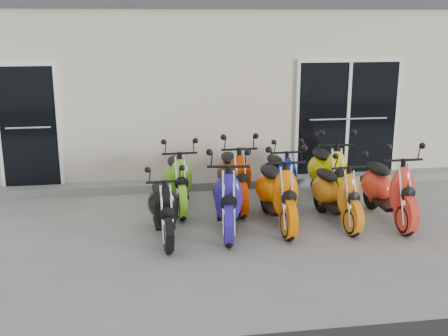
{
  "coord_description": "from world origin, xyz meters",
  "views": [
    {
      "loc": [
        -1.29,
        -7.84,
        3.05
      ],
      "look_at": [
        0.0,
        0.6,
        0.75
      ],
      "focal_mm": 45.0,
      "sensor_mm": 36.0,
      "label": 1
    }
  ],
  "objects": [
    {
      "name": "scooter_front_black",
      "position": [
        -1.01,
        -0.34,
        0.59
      ],
      "size": [
        0.67,
        1.62,
        1.18
      ],
      "primitive_type": null,
      "rotation": [
        0.0,
        0.0,
        0.06
      ],
      "color": "black",
      "rests_on": "ground"
    },
    {
      "name": "door_right",
      "position": [
        2.6,
        2.17,
        1.26
      ],
      "size": [
        2.02,
        0.08,
        2.22
      ],
      "primitive_type": "cube",
      "color": "black",
      "rests_on": "front_step"
    },
    {
      "name": "scooter_front_blue",
      "position": [
        -0.06,
        -0.16,
        0.67
      ],
      "size": [
        0.9,
        1.89,
        1.35
      ],
      "primitive_type": null,
      "rotation": [
        0.0,
        0.0,
        -0.13
      ],
      "color": "navy",
      "rests_on": "ground"
    },
    {
      "name": "building",
      "position": [
        0.0,
        5.2,
        1.6
      ],
      "size": [
        14.0,
        6.0,
        3.2
      ],
      "primitive_type": "cube",
      "color": "beige",
      "rests_on": "ground"
    },
    {
      "name": "roof_cap",
      "position": [
        0.0,
        5.2,
        3.28
      ],
      "size": [
        14.2,
        6.2,
        0.16
      ],
      "primitive_type": "cube",
      "color": "#3F3F42",
      "rests_on": "building"
    },
    {
      "name": "scooter_back_yellow",
      "position": [
        1.81,
        0.89,
        0.67
      ],
      "size": [
        0.73,
        1.84,
        1.34
      ],
      "primitive_type": null,
      "rotation": [
        0.0,
        0.0,
        -0.04
      ],
      "color": "#D9D600",
      "rests_on": "ground"
    },
    {
      "name": "front_step",
      "position": [
        0.0,
        2.02,
        0.07
      ],
      "size": [
        14.0,
        0.4,
        0.15
      ],
      "primitive_type": "cube",
      "color": "gray",
      "rests_on": "ground"
    },
    {
      "name": "scooter_back_red",
      "position": [
        0.21,
        0.9,
        0.66
      ],
      "size": [
        0.7,
        1.81,
        1.33
      ],
      "primitive_type": null,
      "rotation": [
        0.0,
        0.0,
        0.03
      ],
      "color": "#B02A00",
      "rests_on": "ground"
    },
    {
      "name": "scooter_back_blue",
      "position": [
        1.02,
        1.0,
        0.59
      ],
      "size": [
        0.62,
        1.62,
        1.19
      ],
      "primitive_type": null,
      "rotation": [
        0.0,
        0.0,
        0.03
      ],
      "color": "#071399",
      "rests_on": "ground"
    },
    {
      "name": "scooter_back_green",
      "position": [
        -0.71,
        0.94,
        0.63
      ],
      "size": [
        0.67,
        1.73,
        1.27
      ],
      "primitive_type": null,
      "rotation": [
        0.0,
        0.0,
        0.03
      ],
      "color": "#6AB81C",
      "rests_on": "ground"
    },
    {
      "name": "scooter_front_red",
      "position": [
        2.42,
        -0.14,
        0.67
      ],
      "size": [
        0.68,
        1.81,
        1.33
      ],
      "primitive_type": null,
      "rotation": [
        0.0,
        0.0,
        0.01
      ],
      "color": "red",
      "rests_on": "ground"
    },
    {
      "name": "door_left",
      "position": [
        -3.2,
        2.17,
        1.26
      ],
      "size": [
        1.07,
        0.08,
        2.22
      ],
      "primitive_type": "cube",
      "color": "black",
      "rests_on": "front_step"
    },
    {
      "name": "scooter_front_orange_b",
      "position": [
        1.6,
        -0.11,
        0.6
      ],
      "size": [
        0.76,
        1.69,
        1.21
      ],
      "primitive_type": null,
      "rotation": [
        0.0,
        0.0,
        0.1
      ],
      "color": "orange",
      "rests_on": "ground"
    },
    {
      "name": "scooter_front_orange_a",
      "position": [
        0.7,
        -0.07,
        0.67
      ],
      "size": [
        0.71,
        1.83,
        1.34
      ],
      "primitive_type": null,
      "rotation": [
        0.0,
        0.0,
        0.03
      ],
      "color": "#E76601",
      "rests_on": "ground"
    },
    {
      "name": "ground",
      "position": [
        0.0,
        0.0,
        0.0
      ],
      "size": [
        80.0,
        80.0,
        0.0
      ],
      "primitive_type": "plane",
      "color": "gray",
      "rests_on": "ground"
    }
  ]
}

